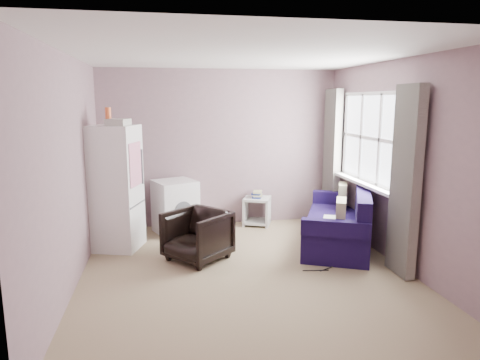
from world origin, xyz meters
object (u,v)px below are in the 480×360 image
object	(u,v)px
washing_machine	(175,206)
side_table	(257,209)
armchair	(197,233)
sofa	(341,224)
fridge	(116,187)

from	to	relation	value
washing_machine	side_table	world-z (taller)	washing_machine
washing_machine	side_table	bearing A→B (deg)	-14.40
armchair	side_table	bearing A→B (deg)	100.27
sofa	washing_machine	bearing A→B (deg)	-179.46
armchair	side_table	distance (m)	1.78
fridge	washing_machine	world-z (taller)	fridge
armchair	side_table	xyz separation A→B (m)	(1.09, 1.40, -0.09)
armchair	sofa	bearing A→B (deg)	53.88
washing_machine	armchair	bearing A→B (deg)	-101.15
side_table	sofa	distance (m)	1.53
fridge	sofa	xyz separation A→B (m)	(3.07, -0.44, -0.56)
armchair	sofa	xyz separation A→B (m)	(2.04, 0.21, -0.05)
fridge	side_table	distance (m)	2.33
armchair	sofa	size ratio (longest dim) A/B	0.35
armchair	washing_machine	bearing A→B (deg)	149.02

